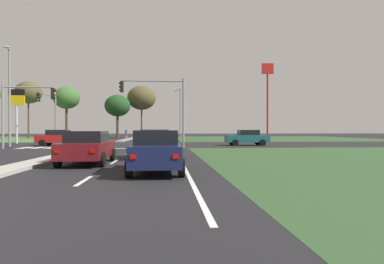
% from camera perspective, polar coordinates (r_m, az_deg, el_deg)
% --- Properties ---
extents(ground_plane, '(200.00, 200.00, 0.00)m').
position_cam_1_polar(ground_plane, '(35.85, -14.31, -2.17)').
color(ground_plane, black).
extents(grass_verge_far_right, '(35.00, 35.00, 0.01)m').
position_cam_1_polar(grass_verge_far_right, '(62.89, 13.44, -1.06)').
color(grass_verge_far_right, '#2D4C28').
rests_on(grass_verge_far_right, ground).
extents(median_island_near, '(1.20, 22.00, 0.14)m').
position_cam_1_polar(median_island_near, '(17.45, -24.97, -4.68)').
color(median_island_near, '#ADA89E').
rests_on(median_island_near, ground).
extents(median_island_far, '(1.20, 36.00, 0.14)m').
position_cam_1_polar(median_island_far, '(60.62, -10.31, -1.05)').
color(median_island_far, gray).
rests_on(median_island_far, ground).
extents(lane_dash_near, '(0.14, 2.00, 0.01)m').
position_cam_1_polar(lane_dash_near, '(10.91, -18.29, -8.06)').
color(lane_dash_near, silver).
rests_on(lane_dash_near, ground).
extents(lane_dash_second, '(0.14, 2.00, 0.01)m').
position_cam_1_polar(lane_dash_second, '(16.76, -13.40, -5.09)').
color(lane_dash_second, silver).
rests_on(lane_dash_second, ground).
extents(lane_dash_third, '(0.14, 2.00, 0.01)m').
position_cam_1_polar(lane_dash_third, '(22.68, -11.07, -3.65)').
color(lane_dash_third, silver).
rests_on(lane_dash_third, ground).
extents(lane_dash_fourth, '(0.14, 2.00, 0.01)m').
position_cam_1_polar(lane_dash_fourth, '(28.64, -9.71, -2.80)').
color(lane_dash_fourth, silver).
rests_on(lane_dash_fourth, ground).
extents(lane_dash_fifth, '(0.14, 2.00, 0.01)m').
position_cam_1_polar(lane_dash_fifth, '(34.61, -8.82, -2.25)').
color(lane_dash_fifth, silver).
rests_on(lane_dash_fifth, ground).
extents(edge_line_right, '(0.14, 24.00, 0.01)m').
position_cam_1_polar(edge_line_right, '(17.39, -1.96, -4.88)').
color(edge_line_right, silver).
rests_on(edge_line_right, ground).
extents(stop_bar_near, '(6.40, 0.50, 0.01)m').
position_cam_1_polar(stop_bar_near, '(28.43, -9.14, -2.83)').
color(stop_bar_near, silver).
rests_on(stop_bar_near, ground).
extents(crosswalk_bar_near, '(0.70, 2.80, 0.01)m').
position_cam_1_polar(crosswalk_bar_near, '(32.61, -27.06, -2.45)').
color(crosswalk_bar_near, silver).
rests_on(crosswalk_bar_near, ground).
extents(crosswalk_bar_second, '(0.70, 2.80, 0.01)m').
position_cam_1_polar(crosswalk_bar_second, '(32.19, -25.16, -2.48)').
color(crosswalk_bar_second, silver).
rests_on(crosswalk_bar_second, ground).
extents(crosswalk_bar_third, '(0.70, 2.80, 0.01)m').
position_cam_1_polar(crosswalk_bar_third, '(31.80, -23.22, -2.51)').
color(crosswalk_bar_third, silver).
rests_on(crosswalk_bar_third, ground).
extents(crosswalk_bar_fourth, '(0.70, 2.80, 0.01)m').
position_cam_1_polar(crosswalk_bar_fourth, '(31.46, -21.24, -2.54)').
color(crosswalk_bar_fourth, silver).
rests_on(crosswalk_bar_fourth, ground).
extents(crosswalk_bar_fifth, '(0.70, 2.80, 0.01)m').
position_cam_1_polar(crosswalk_bar_fifth, '(31.15, -19.21, -2.56)').
color(crosswalk_bar_fifth, silver).
rests_on(crosswalk_bar_fifth, ground).
extents(crosswalk_bar_sixth, '(0.70, 2.80, 0.01)m').
position_cam_1_polar(crosswalk_bar_sixth, '(30.87, -17.14, -2.58)').
color(crosswalk_bar_sixth, silver).
rests_on(crosswalk_bar_sixth, ground).
extents(car_maroon_near, '(2.08, 4.46, 1.54)m').
position_cam_1_polar(car_maroon_near, '(16.14, -17.70, -2.52)').
color(car_maroon_near, maroon).
rests_on(car_maroon_near, ground).
extents(car_red_second, '(4.34, 2.05, 1.60)m').
position_cam_1_polar(car_red_second, '(35.52, -22.07, -0.90)').
color(car_red_second, '#A31919').
rests_on(car_red_second, ground).
extents(car_black_third, '(1.97, 4.43, 1.61)m').
position_cam_1_polar(car_black_third, '(19.01, -6.42, -1.97)').
color(car_black_third, black).
rests_on(car_black_third, ground).
extents(car_teal_fourth, '(4.36, 2.03, 1.59)m').
position_cam_1_polar(car_teal_fourth, '(33.97, 9.55, -0.94)').
color(car_teal_fourth, '#19565B').
rests_on(car_teal_fourth, ground).
extents(car_navy_fifth, '(1.98, 4.22, 1.58)m').
position_cam_1_polar(car_navy_fifth, '(12.41, -6.21, -3.30)').
color(car_navy_fifth, '#161E47').
rests_on(car_navy_fifth, ground).
extents(traffic_signal_near_right, '(5.67, 0.32, 6.09)m').
position_cam_1_polar(traffic_signal_near_right, '(28.82, -5.51, 5.64)').
color(traffic_signal_near_right, gray).
rests_on(traffic_signal_near_right, ground).
extents(traffic_signal_near_left, '(4.45, 0.32, 5.44)m').
position_cam_1_polar(traffic_signal_near_left, '(31.19, -27.36, 4.29)').
color(traffic_signal_near_left, gray).
rests_on(traffic_signal_near_left, ground).
extents(traffic_signal_far_left, '(0.32, 5.82, 5.89)m').
position_cam_1_polar(traffic_signal_far_left, '(42.15, -23.53, 3.78)').
color(traffic_signal_far_left, gray).
rests_on(traffic_signal_far_left, ground).
extents(street_lamp_second, '(1.00, 2.14, 9.08)m').
position_cam_1_polar(street_lamp_second, '(35.05, -29.18, 6.05)').
color(street_lamp_second, gray).
rests_on(street_lamp_second, ground).
extents(street_lamp_third, '(1.08, 2.25, 8.59)m').
position_cam_1_polar(street_lamp_third, '(55.91, -2.13, 3.73)').
color(street_lamp_third, gray).
rests_on(street_lamp_third, ground).
extents(pedestrian_at_median, '(0.34, 0.34, 1.65)m').
position_cam_1_polar(pedestrian_at_median, '(48.81, -11.35, -0.15)').
color(pedestrian_at_median, '#9E8966').
rests_on(pedestrian_at_median, median_island_far).
extents(fastfood_pole_sign, '(1.80, 0.40, 11.80)m').
position_cam_1_polar(fastfood_pole_sign, '(52.23, 12.99, 8.08)').
color(fastfood_pole_sign, red).
rests_on(fastfood_pole_sign, ground).
extents(fuel_price_totem, '(1.80, 0.24, 6.29)m').
position_cam_1_polar(fuel_price_totem, '(43.28, -28.20, 4.33)').
color(fuel_price_totem, silver).
rests_on(fuel_price_totem, ground).
extents(treeline_second, '(4.60, 4.60, 10.18)m').
position_cam_1_polar(treeline_second, '(65.57, -26.56, 6.13)').
color(treeline_second, '#423323').
rests_on(treeline_second, ground).
extents(treeline_third, '(4.85, 4.85, 9.67)m').
position_cam_1_polar(treeline_third, '(66.58, -20.99, 5.50)').
color(treeline_third, '#423323').
rests_on(treeline_third, ground).
extents(treeline_fourth, '(4.72, 4.72, 8.08)m').
position_cam_1_polar(treeline_fourth, '(62.50, -12.83, 4.46)').
color(treeline_fourth, '#423323').
rests_on(treeline_fourth, ground).
extents(treeline_fifth, '(5.54, 5.54, 10.20)m').
position_cam_1_polar(treeline_fifth, '(65.18, -8.76, 5.88)').
color(treeline_fifth, '#423323').
rests_on(treeline_fifth, ground).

